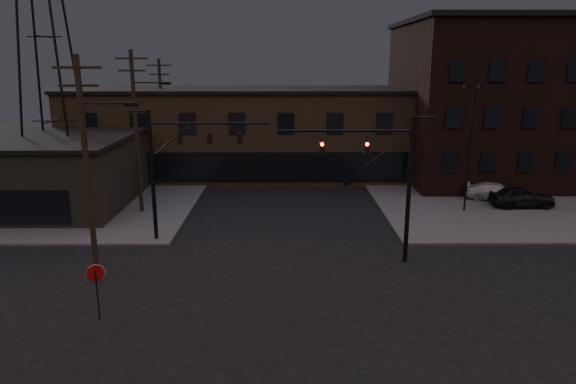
% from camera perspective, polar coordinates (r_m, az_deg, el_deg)
% --- Properties ---
extents(ground, '(140.00, 140.00, 0.00)m').
position_cam_1_polar(ground, '(24.33, -0.09, -11.68)').
color(ground, black).
rests_on(ground, ground).
extents(sidewalk_ne, '(30.00, 30.00, 0.15)m').
position_cam_1_polar(sidewalk_ne, '(50.26, 25.73, 0.63)').
color(sidewalk_ne, '#474744').
rests_on(sidewalk_ne, ground).
extents(sidewalk_nw, '(30.00, 30.00, 0.15)m').
position_cam_1_polar(sidewalk_nw, '(50.18, -26.23, 0.55)').
color(sidewalk_nw, '#474744').
rests_on(sidewalk_nw, ground).
extents(building_row, '(40.00, 12.00, 8.00)m').
position_cam_1_polar(building_row, '(50.33, -0.25, 6.60)').
color(building_row, brown).
rests_on(building_row, ground).
extents(building_right, '(22.00, 16.00, 14.00)m').
position_cam_1_polar(building_right, '(52.87, 24.67, 8.97)').
color(building_right, black).
rests_on(building_right, ground).
extents(building_left, '(16.00, 12.00, 5.00)m').
position_cam_1_polar(building_left, '(43.57, -27.55, 1.80)').
color(building_left, black).
rests_on(building_left, ground).
extents(traffic_signal_near, '(7.12, 0.24, 8.00)m').
position_cam_1_polar(traffic_signal_near, '(27.55, 11.08, 2.00)').
color(traffic_signal_near, black).
rests_on(traffic_signal_near, ground).
extents(traffic_signal_far, '(7.12, 0.24, 8.00)m').
position_cam_1_polar(traffic_signal_far, '(31.13, -12.65, 3.46)').
color(traffic_signal_far, black).
rests_on(traffic_signal_far, ground).
extents(stop_sign, '(0.72, 0.33, 2.48)m').
position_cam_1_polar(stop_sign, '(23.14, -20.56, -9.04)').
color(stop_sign, black).
rests_on(stop_sign, ground).
extents(utility_pole_near, '(3.70, 0.28, 11.00)m').
position_cam_1_polar(utility_pole_near, '(26.09, -21.35, 2.72)').
color(utility_pole_near, black).
rests_on(utility_pole_near, ground).
extents(utility_pole_mid, '(3.70, 0.28, 11.50)m').
position_cam_1_polar(utility_pole_mid, '(37.63, -16.42, 6.74)').
color(utility_pole_mid, black).
rests_on(utility_pole_mid, ground).
extents(utility_pole_far, '(2.20, 0.28, 11.00)m').
position_cam_1_polar(utility_pole_far, '(49.47, -13.83, 8.15)').
color(utility_pole_far, black).
rests_on(utility_pole_far, ground).
extents(transmission_tower, '(7.00, 7.00, 25.00)m').
position_cam_1_polar(transmission_tower, '(43.77, -25.46, 15.31)').
color(transmission_tower, black).
rests_on(transmission_tower, ground).
extents(lot_light_a, '(1.50, 0.28, 9.14)m').
position_cam_1_polar(lot_light_a, '(38.55, 19.61, 5.74)').
color(lot_light_a, black).
rests_on(lot_light_a, ground).
extents(lot_light_b, '(1.50, 0.28, 9.14)m').
position_cam_1_polar(lot_light_b, '(45.43, 24.67, 6.43)').
color(lot_light_b, black).
rests_on(lot_light_b, ground).
extents(parked_car_lot_a, '(4.67, 1.96, 1.58)m').
position_cam_1_polar(parked_car_lot_a, '(42.01, 24.55, -0.46)').
color(parked_car_lot_a, black).
rests_on(parked_car_lot_a, sidewalk_ne).
extents(parked_car_lot_b, '(4.91, 3.41, 1.32)m').
position_cam_1_polar(parked_car_lot_b, '(43.28, 22.14, 0.00)').
color(parked_car_lot_b, '#BBBBBD').
rests_on(parked_car_lot_b, sidewalk_ne).
extents(car_crossing, '(3.47, 5.01, 1.56)m').
position_cam_1_polar(car_crossing, '(47.44, 5.76, 2.12)').
color(car_crossing, black).
rests_on(car_crossing, ground).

